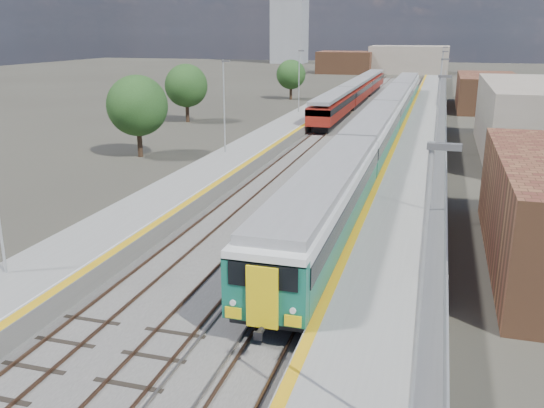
% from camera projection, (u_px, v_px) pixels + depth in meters
% --- Properties ---
extents(ground, '(320.00, 320.00, 0.00)m').
position_uv_depth(ground, '(370.00, 138.00, 60.28)').
color(ground, '#47443A').
rests_on(ground, ground).
extents(ballast_bed, '(10.50, 155.00, 0.06)m').
position_uv_depth(ballast_bed, '(353.00, 132.00, 63.17)').
color(ballast_bed, '#565451').
rests_on(ballast_bed, ground).
extents(tracks, '(8.96, 160.00, 0.17)m').
position_uv_depth(tracks, '(360.00, 130.00, 64.53)').
color(tracks, '#4C3323').
rests_on(tracks, ground).
extents(platform_right, '(4.70, 155.00, 8.52)m').
position_uv_depth(platform_right, '(424.00, 131.00, 61.01)').
color(platform_right, slate).
rests_on(platform_right, ground).
extents(platform_left, '(4.30, 155.00, 8.52)m').
position_uv_depth(platform_left, '(293.00, 125.00, 64.83)').
color(platform_left, slate).
rests_on(platform_left, ground).
extents(buildings, '(72.00, 185.50, 40.00)m').
position_uv_depth(buildings, '(342.00, 31.00, 143.51)').
color(buildings, brown).
rests_on(buildings, ground).
extents(green_train, '(3.05, 84.69, 3.35)m').
position_uv_depth(green_train, '(385.00, 117.00, 58.17)').
color(green_train, black).
rests_on(green_train, ground).
extents(red_train, '(2.76, 55.94, 3.48)m').
position_uv_depth(red_train, '(356.00, 91.00, 85.97)').
color(red_train, black).
rests_on(red_train, ground).
extents(tree_a, '(5.28, 5.28, 7.15)m').
position_uv_depth(tree_a, '(137.00, 106.00, 49.85)').
color(tree_a, '#382619').
rests_on(tree_a, ground).
extents(tree_b, '(5.15, 5.15, 6.98)m').
position_uv_depth(tree_b, '(186.00, 86.00, 69.33)').
color(tree_b, '#382619').
rests_on(tree_b, ground).
extents(tree_c, '(4.69, 4.69, 6.35)m').
position_uv_depth(tree_c, '(291.00, 75.00, 92.66)').
color(tree_c, '#382619').
rests_on(tree_c, ground).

